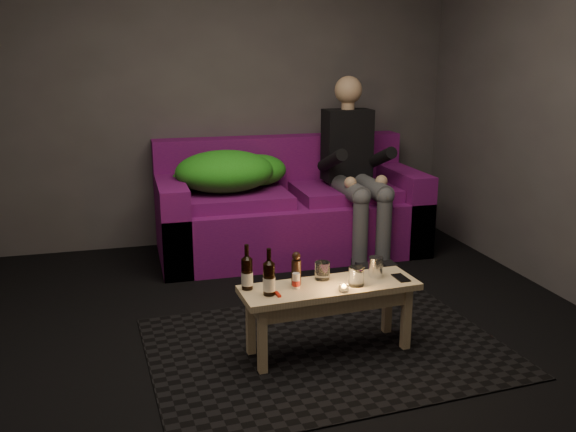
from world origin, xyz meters
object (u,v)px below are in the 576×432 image
at_px(beer_bottle_a, 247,273).
at_px(sofa, 289,211).
at_px(person, 354,164).
at_px(steel_cup, 376,267).
at_px(beer_bottle_b, 269,278).
at_px(coffee_table, 330,297).

bearing_deg(beer_bottle_a, sofa, 68.26).
bearing_deg(person, steel_cup, -106.65).
bearing_deg(beer_bottle_b, person, 56.79).
height_order(person, beer_bottle_b, person).
distance_m(sofa, beer_bottle_a, 1.95).
xyz_separation_m(person, steel_cup, (-0.49, -1.63, -0.29)).
bearing_deg(steel_cup, person, 73.35).
relative_size(sofa, beer_bottle_a, 8.71).
relative_size(beer_bottle_a, beer_bottle_b, 0.98).
bearing_deg(sofa, coffee_table, -98.20).
relative_size(coffee_table, steel_cup, 8.93).
xyz_separation_m(coffee_table, beer_bottle_a, (-0.45, 0.06, 0.17)).
bearing_deg(sofa, beer_bottle_b, -108.05).
bearing_deg(beer_bottle_b, coffee_table, 8.56).
xyz_separation_m(person, beer_bottle_b, (-1.14, -1.74, -0.26)).
bearing_deg(beer_bottle_b, sofa, 71.95).
relative_size(coffee_table, beer_bottle_a, 4.03).
xyz_separation_m(coffee_table, steel_cup, (0.30, 0.06, 0.13)).
distance_m(beer_bottle_a, beer_bottle_b, 0.15).
xyz_separation_m(sofa, coffee_table, (-0.27, -1.87, -0.01)).
bearing_deg(coffee_table, sofa, 81.80).
bearing_deg(coffee_table, beer_bottle_a, 172.75).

